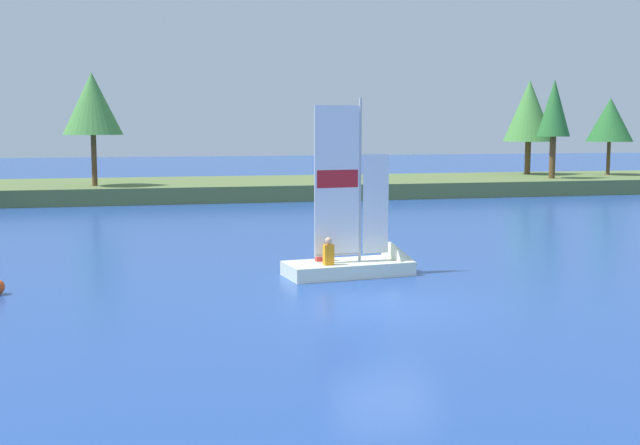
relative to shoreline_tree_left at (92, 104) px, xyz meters
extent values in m
plane|color=#234793|center=(7.97, -29.25, -5.60)|extent=(200.00, 200.00, 0.00)
cube|color=#5B703D|center=(7.97, 2.53, -5.12)|extent=(80.00, 10.02, 0.95)
cylinder|color=brown|center=(0.00, 0.00, -3.19)|extent=(0.30, 0.30, 2.91)
cone|color=#47893D|center=(0.00, 0.00, 0.02)|extent=(3.35, 3.35, 3.52)
cylinder|color=brown|center=(28.91, 0.15, -3.28)|extent=(0.40, 0.40, 2.74)
cone|color=#286B2D|center=(28.91, 0.15, -0.06)|extent=(2.12, 2.12, 3.69)
cylinder|color=brown|center=(29.48, 4.60, -3.48)|extent=(0.41, 0.41, 2.34)
cone|color=#47893D|center=(29.48, 4.60, -0.17)|extent=(3.53, 3.53, 4.29)
cylinder|color=brown|center=(34.78, 2.85, -3.48)|extent=(0.26, 0.26, 2.33)
cone|color=#286B2D|center=(34.78, 2.85, -0.79)|extent=(3.19, 3.19, 3.05)
cube|color=silver|center=(8.23, -25.14, -5.39)|extent=(3.81, 2.01, 0.41)
cone|color=silver|center=(10.04, -24.92, -5.39)|extent=(1.08, 1.53, 1.43)
cylinder|color=#B7B7BC|center=(8.59, -25.09, -2.83)|extent=(0.08, 0.08, 4.72)
cube|color=white|center=(7.89, -25.18, -2.81)|extent=(1.39, 0.20, 4.25)
cube|color=red|center=(7.89, -25.18, -2.77)|extent=(1.26, 0.19, 0.51)
cube|color=white|center=(9.09, -25.03, -3.53)|extent=(0.81, 0.13, 2.91)
cylinder|color=#B7B7BC|center=(7.89, -25.18, -4.97)|extent=(1.40, 0.23, 0.06)
cube|color=orange|center=(7.54, -25.57, -4.90)|extent=(0.30, 0.23, 0.59)
sphere|color=tan|center=(7.54, -25.57, -4.49)|extent=(0.20, 0.20, 0.20)
cube|color=red|center=(7.47, -24.88, -4.91)|extent=(0.30, 0.23, 0.55)
sphere|color=tan|center=(7.47, -24.88, -4.52)|extent=(0.20, 0.20, 0.20)
camera|label=1|loc=(2.24, -47.25, -1.29)|focal=44.72mm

